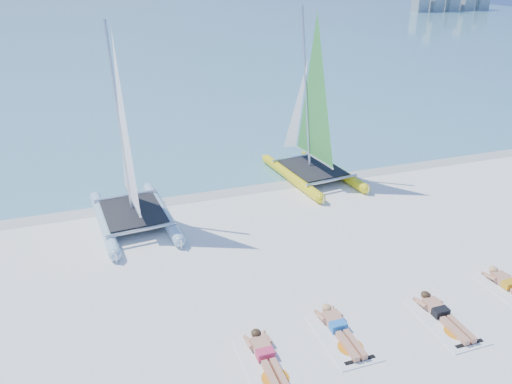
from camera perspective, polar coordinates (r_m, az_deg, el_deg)
The scene contains 12 objects.
ground at distance 13.61m, azimuth 4.98°, elevation -8.52°, with size 140.00×140.00×0.00m, color white.
sea at distance 73.86m, azimuth -15.92°, elevation 18.20°, with size 140.00×115.00×0.01m, color #76B3C5.
wet_sand_strip at distance 18.13m, azimuth -1.94°, elevation 0.56°, with size 140.00×1.40×0.01m, color silver.
catamaran_blue at distance 15.51m, azimuth -14.48°, elevation 2.82°, with size 2.54×4.70×6.19m.
catamaran_yellow at distance 18.80m, azimuth 6.00°, elevation 7.77°, with size 2.70×5.03×6.29m.
towel_a at distance 10.71m, azimuth 1.51°, elevation -19.27°, with size 1.00×1.85×0.02m, color white.
sunbather_a at distance 10.77m, azimuth 1.14°, elevation -18.18°, with size 0.37×1.73×0.26m.
towel_b at distance 11.50m, azimuth 9.88°, elevation -15.99°, with size 1.00×1.85×0.02m, color white.
sunbather_b at distance 11.56m, azimuth 9.46°, elevation -15.01°, with size 0.37×1.73×0.26m.
towel_c at distance 12.49m, azimuth 20.93°, elevation -13.73°, with size 1.00×1.85×0.02m, color white.
sunbather_c at distance 12.54m, azimuth 20.46°, elevation -12.85°, with size 0.37×1.73×0.26m.
sunbather_d at distance 14.18m, azimuth 27.13°, elevation -9.46°, with size 0.37×1.73×0.26m.
Camera 1 is at (-4.77, -10.32, 7.47)m, focal length 35.00 mm.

